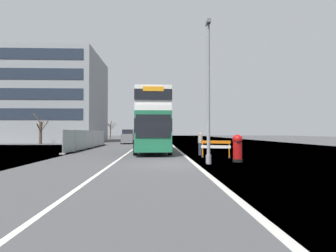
% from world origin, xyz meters
% --- Properties ---
extents(ground, '(140.00, 280.00, 0.10)m').
position_xyz_m(ground, '(0.51, 0.08, -0.05)').
color(ground, '#424244').
extents(double_decker_bus, '(3.09, 10.49, 5.01)m').
position_xyz_m(double_decker_bus, '(-0.90, 9.14, 2.66)').
color(double_decker_bus, '#1E6B47').
rests_on(double_decker_bus, ground).
extents(lamppost_foreground, '(0.29, 0.70, 7.85)m').
position_xyz_m(lamppost_foreground, '(2.31, -0.04, 3.69)').
color(lamppost_foreground, gray).
rests_on(lamppost_foreground, ground).
extents(red_pillar_postbox, '(0.58, 0.58, 1.59)m').
position_xyz_m(red_pillar_postbox, '(4.19, 0.97, 0.87)').
color(red_pillar_postbox, black).
rests_on(red_pillar_postbox, ground).
extents(roadworks_barrier, '(1.97, 0.94, 1.17)m').
position_xyz_m(roadworks_barrier, '(3.48, 3.70, 0.76)').
color(roadworks_barrier, orange).
rests_on(roadworks_barrier, ground).
extents(construction_site_fence, '(0.44, 17.20, 1.98)m').
position_xyz_m(construction_site_fence, '(-7.80, 15.44, 0.94)').
color(construction_site_fence, '#A8AAAD').
rests_on(construction_site_fence, ground).
extents(car_oncoming_near, '(1.90, 4.57, 2.15)m').
position_xyz_m(car_oncoming_near, '(-4.86, 28.01, 1.02)').
color(car_oncoming_near, slate).
rests_on(car_oncoming_near, ground).
extents(car_receding_mid, '(2.05, 4.11, 2.29)m').
position_xyz_m(car_receding_mid, '(-0.85, 37.02, 1.07)').
color(car_receding_mid, maroon).
rests_on(car_receding_mid, ground).
extents(car_receding_far, '(2.06, 4.18, 2.22)m').
position_xyz_m(car_receding_far, '(-5.69, 44.75, 1.04)').
color(car_receding_far, navy).
rests_on(car_receding_far, ground).
extents(bare_tree_far_verge_near, '(2.27, 2.90, 4.60)m').
position_xyz_m(bare_tree_far_verge_near, '(-17.69, 27.24, 1.96)').
color(bare_tree_far_verge_near, '#4C3D2D').
rests_on(bare_tree_far_verge_near, ground).
extents(bare_tree_far_verge_mid, '(2.64, 2.57, 4.13)m').
position_xyz_m(bare_tree_far_verge_mid, '(-15.19, 43.41, 2.21)').
color(bare_tree_far_verge_mid, '#4C3D2D').
rests_on(bare_tree_far_verge_mid, ground).
extents(bare_tree_far_verge_far, '(2.96, 2.87, 4.68)m').
position_xyz_m(bare_tree_far_verge_far, '(-12.61, 59.35, 2.61)').
color(bare_tree_far_verge_far, '#4C3D2D').
rests_on(bare_tree_far_verge_far, ground).
extents(pedestrian_at_kerb, '(0.34, 0.34, 1.69)m').
position_xyz_m(pedestrian_at_kerb, '(2.77, 5.87, 0.85)').
color(pedestrian_at_kerb, '#2D3342').
rests_on(pedestrian_at_kerb, ground).
extents(backdrop_office_block, '(30.26, 17.24, 15.90)m').
position_xyz_m(backdrop_office_block, '(-26.39, 38.54, 7.95)').
color(backdrop_office_block, gray).
rests_on(backdrop_office_block, ground).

